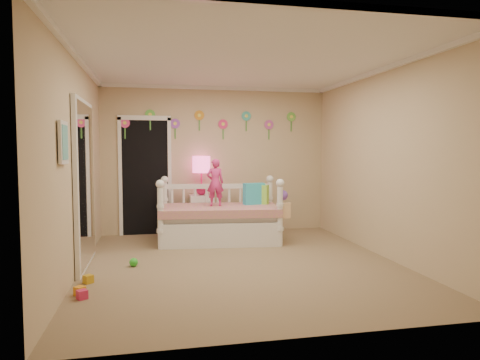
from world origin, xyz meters
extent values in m
cube|color=#7F684C|center=(0.00, 0.00, 0.00)|extent=(4.00, 4.50, 0.01)
cube|color=white|center=(0.00, 0.00, 2.60)|extent=(4.00, 4.50, 0.01)
cube|color=tan|center=(0.00, 2.25, 1.30)|extent=(4.00, 0.01, 2.60)
cube|color=tan|center=(-2.00, 0.00, 1.30)|extent=(0.01, 4.50, 2.60)
cube|color=tan|center=(2.00, 0.00, 1.30)|extent=(0.01, 4.50, 2.60)
cube|color=#28B0C9|center=(0.52, 1.50, 0.75)|extent=(0.37, 0.19, 0.35)
cube|color=#94DF43|center=(0.61, 1.56, 0.74)|extent=(0.35, 0.29, 0.32)
imported|color=#D4307C|center=(-0.14, 1.41, 0.96)|extent=(0.28, 0.18, 0.76)
cube|color=white|center=(-0.29, 2.07, 0.35)|extent=(0.42, 0.32, 0.69)
sphere|color=#F6206C|center=(-0.29, 2.07, 0.78)|extent=(0.19, 0.19, 0.19)
cylinder|color=#F6206C|center=(-0.29, 2.07, 0.98)|extent=(0.03, 0.03, 0.39)
cylinder|color=#FF4C96|center=(-0.29, 2.07, 1.23)|extent=(0.31, 0.31, 0.29)
cube|color=black|center=(-1.25, 2.23, 1.03)|extent=(0.90, 0.04, 2.07)
cube|color=white|center=(-1.96, 0.30, 1.05)|extent=(0.07, 1.30, 2.10)
cube|color=white|center=(-1.97, -0.90, 1.55)|extent=(0.05, 0.34, 0.42)
camera|label=1|loc=(-1.11, -5.36, 1.47)|focal=32.01mm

